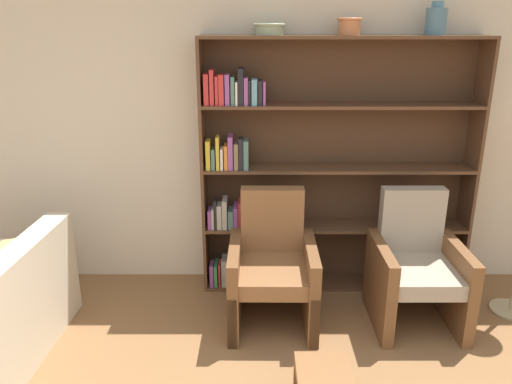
% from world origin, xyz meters
% --- Properties ---
extents(wall_back, '(12.00, 0.06, 2.75)m').
position_xyz_m(wall_back, '(0.00, 2.74, 1.38)').
color(wall_back, beige).
rests_on(wall_back, ground).
extents(bookshelf, '(2.20, 0.30, 2.08)m').
position_xyz_m(bookshelf, '(0.34, 2.58, 1.04)').
color(bookshelf, brown).
rests_on(bookshelf, ground).
extents(bowl_slate, '(0.24, 0.24, 0.09)m').
position_xyz_m(bowl_slate, '(-0.06, 2.55, 2.13)').
color(bowl_slate, gray).
rests_on(bowl_slate, bookshelf).
extents(bowl_sage, '(0.18, 0.18, 0.12)m').
position_xyz_m(bowl_sage, '(0.54, 2.55, 2.15)').
color(bowl_sage, '#C67547').
rests_on(bowl_sage, bookshelf).
extents(vase_tall, '(0.16, 0.16, 0.24)m').
position_xyz_m(vase_tall, '(1.17, 2.55, 2.19)').
color(vase_tall, slate).
rests_on(vase_tall, bookshelf).
extents(armchair_leather, '(0.65, 0.68, 0.99)m').
position_xyz_m(armchair_leather, '(-0.04, 2.01, 0.42)').
color(armchair_leather, brown).
rests_on(armchair_leather, ground).
extents(armchair_cushioned, '(0.64, 0.68, 0.99)m').
position_xyz_m(armchair_cushioned, '(1.04, 2.01, 0.42)').
color(armchair_cushioned, brown).
rests_on(armchair_cushioned, ground).
extents(footstool, '(0.32, 0.32, 0.30)m').
position_xyz_m(footstool, '(0.23, 1.03, 0.24)').
color(footstool, brown).
rests_on(footstool, ground).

